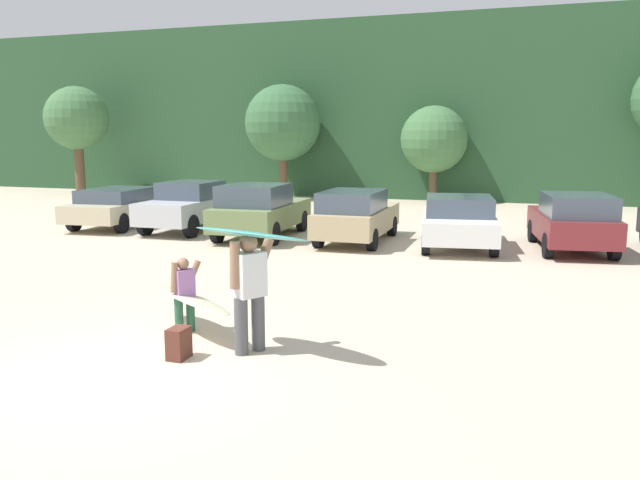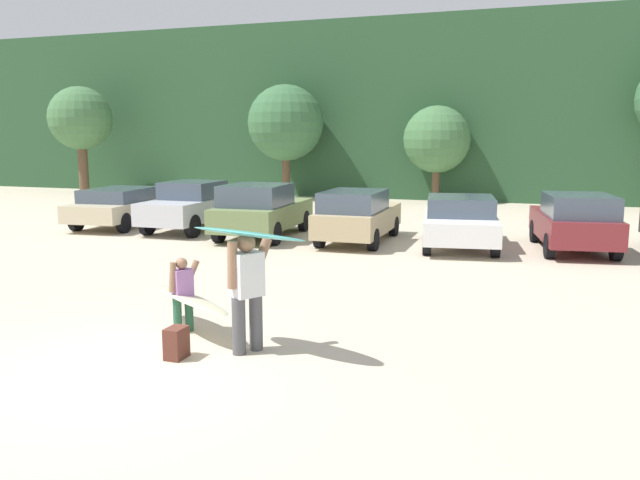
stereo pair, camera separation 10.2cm
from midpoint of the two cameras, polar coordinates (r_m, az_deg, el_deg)
name	(u,v)px [view 1 (the left image)]	position (r m, az deg, el deg)	size (l,w,h in m)	color
ground_plane	(131,371)	(9.12, -16.76, -11.10)	(120.00, 120.00, 0.00)	beige
hillside_ridge	(448,113)	(37.31, 11.24, 11.05)	(108.00, 12.00, 8.74)	#284C2D
tree_far_left	(77,119)	(36.44, -20.89, 10.01)	(3.29, 3.29, 5.65)	brown
tree_center_left	(283,123)	(31.77, -3.43, 10.33)	(3.69, 3.69, 5.56)	brown
tree_ridge_back	(434,140)	(30.51, 10.00, 8.78)	(3.09, 3.09, 4.48)	brown
parked_car_champagne	(121,205)	(23.24, -17.39, 2.97)	(2.36, 4.87, 1.33)	beige
parked_car_silver	(190,205)	(21.59, -11.64, 3.03)	(1.89, 4.17, 1.61)	silver
parked_car_olive_green	(260,210)	(19.75, -5.51, 2.67)	(2.19, 4.43, 1.67)	#6B7F4C
parked_car_tan	(356,215)	(18.79, 3.06, 2.22)	(1.83, 4.22, 1.55)	tan
parked_car_white	(459,220)	(18.37, 12.07, 1.73)	(2.56, 4.49, 1.44)	white
parked_car_maroon	(573,221)	(18.57, 21.42, 1.57)	(2.36, 4.19, 1.59)	maroon
person_adult	(249,286)	(9.25, -6.64, -4.09)	(0.53, 0.72, 1.74)	#4C4C51
person_child	(184,291)	(10.42, -12.28, -4.41)	(0.37, 0.52, 1.21)	#26593F
surfboard_teal	(249,234)	(8.95, -6.63, 0.55)	(2.12, 1.15, 0.18)	teal
surfboard_cream	(191,299)	(10.35, -11.67, -5.16)	(2.28, 1.88, 0.23)	beige
backpack_dropped	(179,343)	(9.35, -12.76, -8.95)	(0.24, 0.34, 0.45)	#592D23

